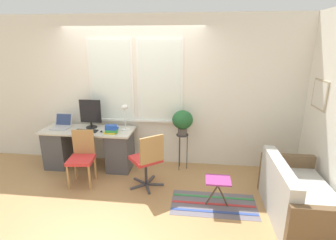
# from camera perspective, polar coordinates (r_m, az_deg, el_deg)

# --- Properties ---
(ground_plane) EXTENTS (14.00, 14.00, 0.00)m
(ground_plane) POSITION_cam_1_polar(r_m,az_deg,el_deg) (4.68, -8.78, -12.10)
(ground_plane) COLOR tan
(wall_back_with_window) EXTENTS (9.00, 0.12, 2.70)m
(wall_back_with_window) POSITION_cam_1_polar(r_m,az_deg,el_deg) (4.85, -7.32, 6.11)
(wall_back_with_window) COLOR white
(wall_back_with_window) RESTS_ON ground_plane
(wall_right_with_picture) EXTENTS (0.08, 9.00, 2.70)m
(wall_right_with_picture) POSITION_cam_1_polar(r_m,az_deg,el_deg) (4.44, 31.21, 2.67)
(wall_right_with_picture) COLOR white
(wall_right_with_picture) RESTS_ON ground_plane
(desk) EXTENTS (1.64, 0.61, 0.73)m
(desk) POSITION_cam_1_polar(r_m,az_deg,el_deg) (5.03, -16.74, -5.70)
(desk) COLOR beige
(desk) RESTS_ON ground_plane
(laptop) EXTENTS (0.31, 0.32, 0.23)m
(laptop) POSITION_cam_1_polar(r_m,az_deg,el_deg) (5.17, -22.17, -0.98)
(laptop) COLOR #B7B7BC
(laptop) RESTS_ON desk
(monitor) EXTENTS (0.39, 0.20, 0.52)m
(monitor) POSITION_cam_1_polar(r_m,az_deg,el_deg) (4.93, -16.52, 1.38)
(monitor) COLOR black
(monitor) RESTS_ON desk
(keyboard) EXTENTS (0.39, 0.14, 0.02)m
(keyboard) POSITION_cam_1_polar(r_m,az_deg,el_deg) (4.82, -17.38, -2.29)
(keyboard) COLOR black
(keyboard) RESTS_ON desk
(mouse) EXTENTS (0.03, 0.06, 0.03)m
(mouse) POSITION_cam_1_polar(r_m,az_deg,el_deg) (4.71, -14.31, -2.42)
(mouse) COLOR black
(mouse) RESTS_ON desk
(desk_lamp) EXTENTS (0.16, 0.16, 0.46)m
(desk_lamp) POSITION_cam_1_polar(r_m,az_deg,el_deg) (4.66, -9.40, 1.75)
(desk_lamp) COLOR white
(desk_lamp) RESTS_ON desk
(book_stack) EXTENTS (0.24, 0.20, 0.14)m
(book_stack) POSITION_cam_1_polar(r_m,az_deg,el_deg) (4.61, -12.22, -2.02)
(book_stack) COLOR yellow
(book_stack) RESTS_ON desk
(desk_chair_wooden) EXTENTS (0.43, 0.44, 0.87)m
(desk_chair_wooden) POSITION_cam_1_polar(r_m,az_deg,el_deg) (4.49, -18.24, -7.45)
(desk_chair_wooden) COLOR #B2844C
(desk_chair_wooden) RESTS_ON ground_plane
(office_chair_swivel) EXTENTS (0.59, 0.59, 0.91)m
(office_chair_swivel) POSITION_cam_1_polar(r_m,az_deg,el_deg) (4.13, -4.46, -8.43)
(office_chair_swivel) COLOR #47474C
(office_chair_swivel) RESTS_ON ground_plane
(couch_loveseat) EXTENTS (0.77, 1.41, 0.77)m
(couch_loveseat) POSITION_cam_1_polar(r_m,az_deg,el_deg) (3.94, 26.44, -15.27)
(couch_loveseat) COLOR beige
(couch_loveseat) RESTS_ON ground_plane
(plant_stand) EXTENTS (0.21, 0.21, 0.67)m
(plant_stand) POSITION_cam_1_polar(r_m,az_deg,el_deg) (4.68, 3.11, -4.36)
(plant_stand) COLOR #333338
(plant_stand) RESTS_ON ground_plane
(potted_plant) EXTENTS (0.36, 0.36, 0.43)m
(potted_plant) POSITION_cam_1_polar(r_m,az_deg,el_deg) (4.57, 3.18, -0.11)
(potted_plant) COLOR #514C47
(potted_plant) RESTS_ON plant_stand
(floor_rug_striped) EXTENTS (1.21, 0.62, 0.01)m
(floor_rug_striped) POSITION_cam_1_polar(r_m,az_deg,el_deg) (4.00, 9.89, -17.61)
(floor_rug_striped) COLOR slate
(floor_rug_striped) RESTS_ON ground_plane
(folding_stool) EXTENTS (0.34, 0.29, 0.42)m
(folding_stool) POSITION_cam_1_polar(r_m,az_deg,el_deg) (3.80, 10.83, -13.21)
(folding_stool) COLOR #93337A
(folding_stool) RESTS_ON ground_plane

